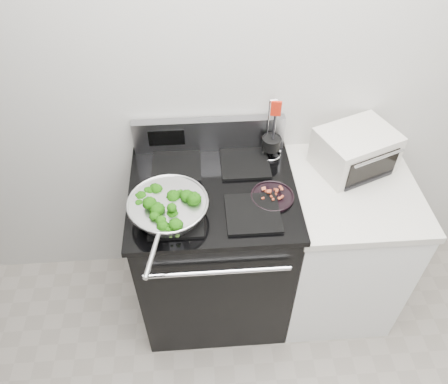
{
  "coord_description": "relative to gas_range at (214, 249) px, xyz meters",
  "views": [
    {
      "loc": [
        -0.35,
        -0.04,
        2.4
      ],
      "look_at": [
        -0.25,
        1.36,
        0.98
      ],
      "focal_mm": 35.0,
      "sensor_mm": 36.0,
      "label": 1
    }
  ],
  "objects": [
    {
      "name": "bacon_plate",
      "position": [
        0.27,
        -0.08,
        0.48
      ],
      "size": [
        0.2,
        0.2,
        0.04
      ],
      "rotation": [
        0.0,
        0.0,
        0.25
      ],
      "color": "black",
      "rests_on": "gas_range"
    },
    {
      "name": "skillet",
      "position": [
        -0.2,
        -0.16,
        0.52
      ],
      "size": [
        0.36,
        0.56,
        0.08
      ],
      "rotation": [
        0.0,
        0.0,
        -0.2
      ],
      "color": "silver",
      "rests_on": "gas_range"
    },
    {
      "name": "utensil_holder",
      "position": [
        0.31,
        0.22,
        0.52
      ],
      "size": [
        0.11,
        0.11,
        0.33
      ],
      "rotation": [
        0.0,
        0.0,
        -0.16
      ],
      "color": "silver",
      "rests_on": "gas_range"
    },
    {
      "name": "gas_range",
      "position": [
        0.0,
        0.0,
        0.0
      ],
      "size": [
        0.79,
        0.69,
        1.13
      ],
      "color": "black",
      "rests_on": "floor"
    },
    {
      "name": "back_wall",
      "position": [
        0.3,
        0.34,
        0.86
      ],
      "size": [
        4.0,
        0.02,
        2.7
      ],
      "primitive_type": "cube",
      "color": "#B8B6AF",
      "rests_on": "ground"
    },
    {
      "name": "broccoli_pile",
      "position": [
        -0.2,
        -0.15,
        0.54
      ],
      "size": [
        0.28,
        0.28,
        0.1
      ],
      "primitive_type": null,
      "color": "black",
      "rests_on": "skillet"
    },
    {
      "name": "counter",
      "position": [
        0.68,
        -0.0,
        -0.03
      ],
      "size": [
        0.62,
        0.68,
        0.92
      ],
      "color": "white",
      "rests_on": "floor"
    },
    {
      "name": "toaster_oven",
      "position": [
        0.71,
        0.14,
        0.54
      ],
      "size": [
        0.43,
        0.38,
        0.21
      ],
      "rotation": [
        0.0,
        0.0,
        0.38
      ],
      "color": "silver",
      "rests_on": "counter"
    }
  ]
}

